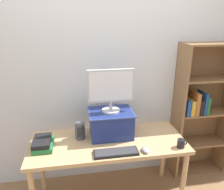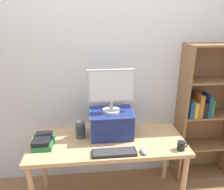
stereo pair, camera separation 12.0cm
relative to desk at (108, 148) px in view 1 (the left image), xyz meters
The scene contains 10 objects.
back_wall 0.81m from the desk, 90.00° to the left, with size 7.00×0.08×2.60m.
desk is the anchor object (origin of this frame).
bookshelf_unit 1.21m from the desk, 15.36° to the left, with size 0.67×0.28×1.61m.
riser_box 0.25m from the desk, 68.61° to the left, with size 0.44×0.34×0.26m.
computer_monitor 0.59m from the desk, 68.37° to the left, with size 0.45×0.18×0.43m.
keyboard 0.24m from the desk, 79.97° to the right, with size 0.40×0.13×0.02m.
computer_mouse 0.39m from the desk, 36.73° to the right, with size 0.06×0.10×0.04m.
book_stack 0.63m from the desk, behind, with size 0.18×0.26×0.09m.
coffee_mug 0.70m from the desk, 18.20° to the right, with size 0.10×0.07×0.08m.
desk_speaker 0.33m from the desk, 159.33° to the left, with size 0.10×0.10×0.17m.
Camera 1 is at (-0.27, -1.84, 1.88)m, focal length 35.00 mm.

